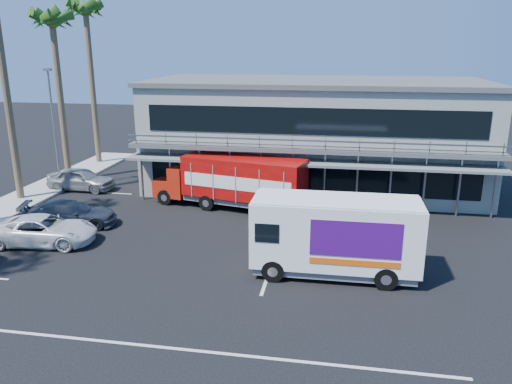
# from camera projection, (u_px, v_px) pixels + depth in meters

# --- Properties ---
(ground) EXTENTS (120.00, 120.00, 0.00)m
(ground) POSITION_uv_depth(u_px,v_px,m) (223.00, 271.00, 21.89)
(ground) COLOR black
(ground) RESTS_ON ground
(building) EXTENTS (22.40, 12.00, 7.30)m
(building) POSITION_uv_depth(u_px,v_px,m) (315.00, 133.00, 34.49)
(building) COLOR gray
(building) RESTS_ON ground
(curb_strip) EXTENTS (3.00, 32.00, 0.16)m
(curb_strip) POSITION_uv_depth(u_px,v_px,m) (4.00, 208.00, 29.98)
(curb_strip) COLOR #A5A399
(curb_strip) RESTS_ON ground
(palm_e) EXTENTS (2.80, 2.80, 12.25)m
(palm_e) POSITION_uv_depth(u_px,v_px,m) (53.00, 29.00, 33.59)
(palm_e) COLOR brown
(palm_e) RESTS_ON ground
(palm_f) EXTENTS (2.80, 2.80, 13.25)m
(palm_f) POSITION_uv_depth(u_px,v_px,m) (86.00, 19.00, 38.60)
(palm_f) COLOR brown
(palm_f) RESTS_ON ground
(light_pole_far) EXTENTS (0.50, 0.25, 8.09)m
(light_pole_far) POSITION_uv_depth(u_px,v_px,m) (54.00, 123.00, 33.33)
(light_pole_far) COLOR gray
(light_pole_far) RESTS_ON ground
(red_truck) EXTENTS (9.71, 4.24, 3.18)m
(red_truck) POSITION_uv_depth(u_px,v_px,m) (234.00, 180.00, 29.79)
(red_truck) COLOR #AB1E0D
(red_truck) RESTS_ON ground
(white_van) EXTENTS (7.01, 2.49, 3.41)m
(white_van) POSITION_uv_depth(u_px,v_px,m) (335.00, 235.00, 21.01)
(white_van) COLOR white
(white_van) RESTS_ON ground
(parked_car_c) EXTENTS (5.39, 2.97, 1.43)m
(parked_car_c) POSITION_uv_depth(u_px,v_px,m) (44.00, 230.00, 24.68)
(parked_car_c) COLOR silver
(parked_car_c) RESTS_ON ground
(parked_car_d) EXTENTS (5.29, 3.27, 1.43)m
(parked_car_d) POSITION_uv_depth(u_px,v_px,m) (70.00, 214.00, 27.01)
(parked_car_d) COLOR #313841
(parked_car_d) RESTS_ON ground
(parked_car_e) EXTENTS (4.57, 1.98, 1.54)m
(parked_car_e) POSITION_uv_depth(u_px,v_px,m) (81.00, 179.00, 33.92)
(parked_car_e) COLOR gray
(parked_car_e) RESTS_ON ground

